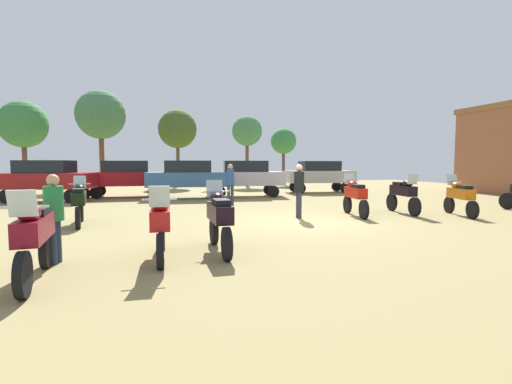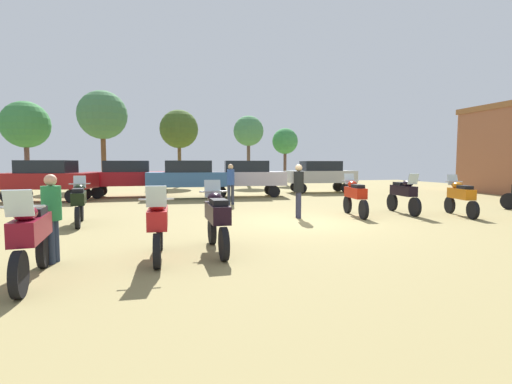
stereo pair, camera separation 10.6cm
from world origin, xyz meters
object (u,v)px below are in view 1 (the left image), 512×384
at_px(motorcycle_2, 403,194).
at_px(motorcycle_6, 219,217).
at_px(car_5, 188,176).
at_px(person_3, 230,181).
at_px(motorcycle_13, 34,235).
at_px(car_3, 319,174).
at_px(car_4, 245,176).
at_px(car_1, 126,176).
at_px(tree_3, 284,142).
at_px(person_1, 54,212).
at_px(motorcycle_12, 460,196).
at_px(motorcycle_4, 161,222).
at_px(car_2, 46,178).
at_px(tree_6, 23,125).
at_px(tree_1, 177,129).
at_px(tree_4, 101,115).
at_px(motorcycle_11, 355,195).
at_px(motorcycle_3, 79,201).
at_px(person_2, 299,187).
at_px(tree_5, 247,131).

relative_size(motorcycle_2, motorcycle_6, 1.04).
relative_size(motorcycle_6, car_5, 0.50).
bearing_deg(person_3, motorcycle_13, 59.17).
bearing_deg(car_3, car_4, 113.28).
relative_size(car_1, tree_3, 0.88).
relative_size(motorcycle_2, person_1, 1.37).
distance_m(motorcycle_12, car_3, 11.30).
distance_m(motorcycle_4, tree_3, 26.08).
bearing_deg(car_2, tree_6, 32.34).
height_order(motorcycle_13, car_2, car_2).
bearing_deg(car_1, motorcycle_6, -168.92).
bearing_deg(person_1, car_5, -3.26).
height_order(tree_1, tree_3, tree_1).
xyz_separation_m(person_3, tree_4, (-7.00, 13.71, 4.34)).
xyz_separation_m(motorcycle_12, tree_6, (-19.52, 20.28, 3.95)).
relative_size(motorcycle_12, car_1, 0.48).
relative_size(motorcycle_11, car_3, 0.50).
bearing_deg(tree_4, motorcycle_3, -85.21).
height_order(motorcycle_13, person_1, person_1).
relative_size(person_1, person_2, 0.91).
distance_m(car_2, tree_3, 19.42).
distance_m(motorcycle_6, motorcycle_12, 9.64).
relative_size(motorcycle_6, motorcycle_12, 1.06).
bearing_deg(motorcycle_2, tree_5, -78.08).
relative_size(tree_1, tree_4, 0.84).
bearing_deg(tree_5, motorcycle_6, -105.42).
relative_size(car_3, tree_3, 0.91).
height_order(car_2, tree_1, tree_1).
bearing_deg(tree_1, tree_4, -174.86).
bearing_deg(person_3, motorcycle_3, 33.77).
height_order(motorcycle_2, car_2, car_2).
bearing_deg(car_1, car_4, -102.93).
bearing_deg(car_2, person_3, -101.95).
relative_size(motorcycle_2, motorcycle_11, 1.02).
bearing_deg(motorcycle_2, motorcycle_4, 34.28).
xyz_separation_m(motorcycle_2, person_2, (-4.17, -0.09, 0.33)).
distance_m(person_1, tree_5, 24.38).
relative_size(car_2, tree_1, 0.75).
height_order(person_1, person_2, person_2).
bearing_deg(car_1, car_2, 115.83).
bearing_deg(motorcycle_11, person_1, -144.48).
height_order(motorcycle_6, person_2, person_2).
xyz_separation_m(tree_5, tree_6, (-16.50, 1.22, 0.21)).
bearing_deg(motorcycle_6, person_1, -177.40).
relative_size(person_3, tree_4, 0.25).
height_order(car_1, tree_4, tree_4).
xyz_separation_m(tree_4, tree_6, (-5.39, 0.91, -0.75)).
relative_size(motorcycle_4, motorcycle_11, 0.95).
bearing_deg(car_5, motorcycle_12, -133.37).
height_order(tree_4, tree_6, tree_4).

